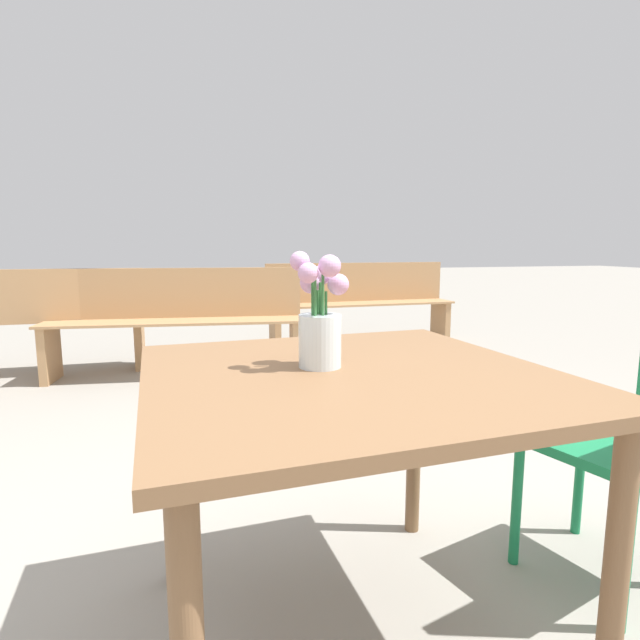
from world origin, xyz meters
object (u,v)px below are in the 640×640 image
object	(u,v)px
bench_near	(177,315)
bench_middle	(29,318)
bench_far	(359,299)
cafe_chair	(635,432)
table_front	(349,406)
flower_vase	(320,325)

from	to	relation	value
bench_near	bench_middle	bearing A→B (deg)	167.52
bench_near	bench_far	xyz separation A→B (m)	(1.81, 0.78, -0.00)
cafe_chair	bench_far	xyz separation A→B (m)	(0.48, 3.77, -0.02)
table_front	flower_vase	size ratio (longest dim) A/B	3.56
table_front	cafe_chair	bearing A→B (deg)	-1.44
bench_near	table_front	bearing A→B (deg)	-81.04
cafe_chair	table_front	bearing A→B (deg)	178.56
table_front	cafe_chair	xyz separation A→B (m)	(0.86, -0.02, -0.14)
cafe_chair	bench_middle	distance (m)	4.06
table_front	bench_middle	size ratio (longest dim) A/B	0.59
table_front	bench_far	distance (m)	3.99
table_front	bench_far	bearing A→B (deg)	70.31
flower_vase	cafe_chair	size ratio (longest dim) A/B	0.33
cafe_chair	bench_near	distance (m)	3.27
table_front	bench_middle	xyz separation A→B (m)	(-1.59, 3.21, -0.17)
flower_vase	bench_middle	world-z (taller)	flower_vase
flower_vase	cafe_chair	xyz separation A→B (m)	(0.92, -0.08, -0.34)
flower_vase	table_front	bearing A→B (deg)	-41.75
table_front	cafe_chair	size ratio (longest dim) A/B	1.17
cafe_chair	bench_far	world-z (taller)	cafe_chair
cafe_chair	bench_middle	size ratio (longest dim) A/B	0.50
bench_near	bench_far	distance (m)	1.97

